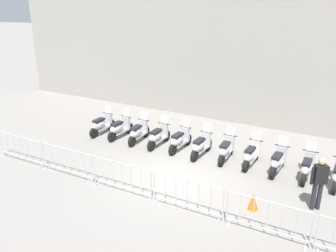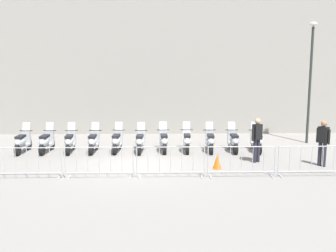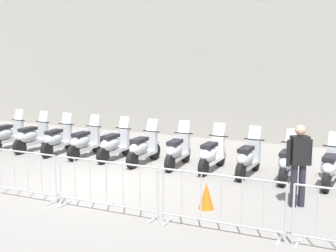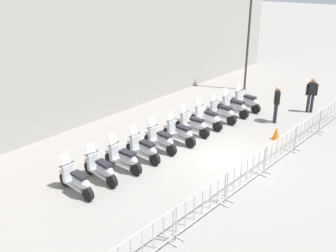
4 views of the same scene
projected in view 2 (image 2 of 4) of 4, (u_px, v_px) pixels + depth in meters
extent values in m
plane|color=gray|center=(138.00, 164.00, 14.78)|extent=(120.00, 120.00, 0.00)
cube|color=#9E998E|center=(144.00, 7.00, 21.33)|extent=(27.93, 7.78, 13.83)
cylinder|color=black|center=(28.00, 144.00, 17.36)|extent=(0.24, 0.50, 0.48)
cylinder|color=black|center=(18.00, 150.00, 16.14)|extent=(0.24, 0.50, 0.48)
cube|color=#B7BABC|center=(23.00, 146.00, 16.74)|extent=(0.47, 0.91, 0.10)
ellipsoid|color=#B7BABC|center=(20.00, 142.00, 16.43)|extent=(0.54, 0.90, 0.40)
cube|color=black|center=(20.00, 137.00, 16.42)|extent=(0.41, 0.65, 0.10)
cube|color=#B7BABC|center=(27.00, 138.00, 17.13)|extent=(0.36, 0.21, 0.60)
cylinder|color=black|center=(26.00, 131.00, 17.08)|extent=(0.55, 0.16, 0.04)
cube|color=silver|center=(26.00, 126.00, 17.10)|extent=(0.34, 0.21, 0.35)
cube|color=#B7BABC|center=(28.00, 138.00, 17.32)|extent=(0.27, 0.36, 0.06)
cylinder|color=black|center=(52.00, 144.00, 17.41)|extent=(0.25, 0.50, 0.48)
cylinder|color=black|center=(42.00, 150.00, 16.19)|extent=(0.25, 0.50, 0.48)
cube|color=#B7BABC|center=(47.00, 146.00, 16.79)|extent=(0.49, 0.91, 0.10)
ellipsoid|color=#B7BABC|center=(44.00, 142.00, 16.48)|extent=(0.56, 0.90, 0.40)
cube|color=black|center=(44.00, 136.00, 16.48)|extent=(0.42, 0.65, 0.10)
cube|color=#B7BABC|center=(50.00, 138.00, 17.18)|extent=(0.36, 0.22, 0.60)
cylinder|color=black|center=(50.00, 130.00, 17.13)|extent=(0.55, 0.17, 0.04)
cube|color=silver|center=(50.00, 126.00, 17.15)|extent=(0.34, 0.21, 0.35)
cube|color=#B7BABC|center=(51.00, 138.00, 17.37)|extent=(0.27, 0.36, 0.06)
cylinder|color=black|center=(73.00, 144.00, 17.42)|extent=(0.21, 0.49, 0.48)
cylinder|color=black|center=(68.00, 150.00, 16.20)|extent=(0.21, 0.49, 0.48)
cube|color=#B7BABC|center=(70.00, 146.00, 16.80)|extent=(0.40, 0.90, 0.10)
ellipsoid|color=#B7BABC|center=(69.00, 142.00, 16.49)|extent=(0.47, 0.88, 0.40)
cube|color=black|center=(69.00, 136.00, 16.48)|extent=(0.36, 0.63, 0.10)
cube|color=#B7BABC|center=(72.00, 138.00, 17.19)|extent=(0.36, 0.19, 0.60)
cylinder|color=black|center=(71.00, 130.00, 17.13)|extent=(0.56, 0.11, 0.04)
cube|color=silver|center=(71.00, 126.00, 17.15)|extent=(0.34, 0.18, 0.35)
cube|color=#B7BABC|center=(72.00, 138.00, 17.37)|extent=(0.24, 0.34, 0.06)
cylinder|color=black|center=(96.00, 144.00, 17.46)|extent=(0.24, 0.50, 0.48)
cylinder|color=black|center=(91.00, 150.00, 16.24)|extent=(0.24, 0.50, 0.48)
cube|color=#B7BABC|center=(94.00, 146.00, 16.84)|extent=(0.46, 0.91, 0.10)
ellipsoid|color=#B7BABC|center=(92.00, 141.00, 16.53)|extent=(0.53, 0.90, 0.40)
cube|color=black|center=(92.00, 136.00, 16.52)|extent=(0.40, 0.65, 0.10)
cube|color=#B7BABC|center=(95.00, 138.00, 17.23)|extent=(0.36, 0.21, 0.60)
cylinder|color=black|center=(95.00, 130.00, 17.17)|extent=(0.55, 0.16, 0.04)
cube|color=silver|center=(95.00, 126.00, 17.19)|extent=(0.34, 0.21, 0.35)
cube|color=#B7BABC|center=(96.00, 138.00, 17.42)|extent=(0.26, 0.36, 0.06)
cylinder|color=black|center=(120.00, 143.00, 17.54)|extent=(0.26, 0.50, 0.48)
cylinder|color=black|center=(115.00, 149.00, 16.31)|extent=(0.26, 0.50, 0.48)
cube|color=#B7BABC|center=(117.00, 145.00, 16.92)|extent=(0.49, 0.91, 0.10)
ellipsoid|color=#B7BABC|center=(116.00, 141.00, 16.61)|extent=(0.56, 0.90, 0.40)
cube|color=black|center=(116.00, 136.00, 16.60)|extent=(0.42, 0.65, 0.10)
cube|color=#B7BABC|center=(119.00, 137.00, 17.30)|extent=(0.36, 0.22, 0.60)
cylinder|color=black|center=(119.00, 130.00, 17.25)|extent=(0.55, 0.18, 0.04)
cube|color=silver|center=(119.00, 126.00, 17.27)|extent=(0.35, 0.22, 0.35)
cube|color=#B7BABC|center=(120.00, 137.00, 17.49)|extent=(0.28, 0.36, 0.06)
cylinder|color=black|center=(142.00, 144.00, 17.45)|extent=(0.25, 0.50, 0.48)
cylinder|color=black|center=(139.00, 150.00, 16.23)|extent=(0.25, 0.50, 0.48)
cube|color=#B7BABC|center=(140.00, 146.00, 16.83)|extent=(0.48, 0.91, 0.10)
ellipsoid|color=#B7BABC|center=(140.00, 141.00, 16.52)|extent=(0.55, 0.90, 0.40)
cube|color=black|center=(140.00, 136.00, 16.51)|extent=(0.42, 0.65, 0.10)
cube|color=#B7BABC|center=(141.00, 138.00, 17.22)|extent=(0.36, 0.22, 0.60)
cylinder|color=black|center=(141.00, 130.00, 17.17)|extent=(0.55, 0.17, 0.04)
cube|color=silver|center=(141.00, 126.00, 17.19)|extent=(0.34, 0.21, 0.35)
cube|color=#B7BABC|center=(142.00, 138.00, 17.41)|extent=(0.27, 0.36, 0.06)
cylinder|color=black|center=(163.00, 143.00, 17.59)|extent=(0.21, 0.50, 0.48)
cylinder|color=black|center=(165.00, 149.00, 16.37)|extent=(0.21, 0.50, 0.48)
cube|color=#B7BABC|center=(164.00, 145.00, 16.97)|extent=(0.40, 0.90, 0.10)
ellipsoid|color=#B7BABC|center=(164.00, 141.00, 16.66)|extent=(0.48, 0.88, 0.40)
cube|color=black|center=(164.00, 136.00, 16.66)|extent=(0.36, 0.63, 0.10)
cube|color=#B7BABC|center=(163.00, 137.00, 17.36)|extent=(0.36, 0.19, 0.60)
cylinder|color=black|center=(163.00, 130.00, 17.31)|extent=(0.56, 0.12, 0.04)
cube|color=silver|center=(163.00, 126.00, 17.33)|extent=(0.34, 0.18, 0.35)
cube|color=#B7BABC|center=(163.00, 137.00, 17.55)|extent=(0.24, 0.35, 0.06)
cylinder|color=black|center=(186.00, 143.00, 17.62)|extent=(0.24, 0.50, 0.48)
cylinder|color=black|center=(187.00, 149.00, 16.39)|extent=(0.24, 0.50, 0.48)
cube|color=white|center=(187.00, 145.00, 17.00)|extent=(0.47, 0.91, 0.10)
ellipsoid|color=white|center=(187.00, 141.00, 16.68)|extent=(0.54, 0.90, 0.40)
cube|color=black|center=(187.00, 136.00, 16.68)|extent=(0.41, 0.65, 0.10)
cube|color=white|center=(186.00, 137.00, 17.38)|extent=(0.36, 0.21, 0.60)
cylinder|color=black|center=(186.00, 130.00, 17.33)|extent=(0.55, 0.16, 0.04)
cube|color=silver|center=(186.00, 126.00, 17.35)|extent=(0.34, 0.21, 0.35)
cube|color=white|center=(186.00, 137.00, 17.57)|extent=(0.27, 0.36, 0.06)
cylinder|color=black|center=(209.00, 143.00, 17.57)|extent=(0.25, 0.50, 0.48)
cylinder|color=black|center=(211.00, 149.00, 16.35)|extent=(0.25, 0.50, 0.48)
cube|color=#B7BABC|center=(210.00, 145.00, 16.95)|extent=(0.48, 0.91, 0.10)
ellipsoid|color=#B7BABC|center=(211.00, 141.00, 16.64)|extent=(0.55, 0.90, 0.40)
cube|color=black|center=(211.00, 136.00, 16.63)|extent=(0.42, 0.65, 0.10)
cube|color=#B7BABC|center=(209.00, 137.00, 17.34)|extent=(0.36, 0.22, 0.60)
cylinder|color=black|center=(209.00, 130.00, 17.29)|extent=(0.55, 0.17, 0.04)
cube|color=silver|center=(209.00, 126.00, 17.31)|extent=(0.34, 0.21, 0.35)
cube|color=#B7BABC|center=(209.00, 137.00, 17.53)|extent=(0.27, 0.36, 0.06)
cylinder|color=black|center=(230.00, 143.00, 17.59)|extent=(0.23, 0.50, 0.48)
cylinder|color=black|center=(236.00, 149.00, 16.36)|extent=(0.23, 0.50, 0.48)
cube|color=#B7BABC|center=(233.00, 145.00, 16.97)|extent=(0.45, 0.91, 0.10)
ellipsoid|color=#B7BABC|center=(234.00, 141.00, 16.66)|extent=(0.52, 0.90, 0.40)
cube|color=black|center=(234.00, 136.00, 16.65)|extent=(0.39, 0.64, 0.10)
cube|color=#B7BABC|center=(231.00, 137.00, 17.35)|extent=(0.36, 0.21, 0.60)
cylinder|color=black|center=(232.00, 130.00, 17.30)|extent=(0.56, 0.15, 0.04)
cube|color=silver|center=(231.00, 126.00, 17.32)|extent=(0.34, 0.20, 0.35)
cube|color=#B7BABC|center=(231.00, 137.00, 17.54)|extent=(0.26, 0.35, 0.06)
cylinder|color=black|center=(254.00, 143.00, 17.55)|extent=(0.25, 0.50, 0.48)
cylinder|color=black|center=(259.00, 149.00, 16.33)|extent=(0.25, 0.50, 0.48)
cube|color=#B7BABC|center=(256.00, 145.00, 16.94)|extent=(0.48, 0.91, 0.10)
ellipsoid|color=#B7BABC|center=(258.00, 141.00, 16.62)|extent=(0.55, 0.90, 0.40)
cube|color=black|center=(258.00, 136.00, 16.62)|extent=(0.42, 0.65, 0.10)
cube|color=#B7BABC|center=(255.00, 137.00, 17.32)|extent=(0.36, 0.22, 0.60)
cylinder|color=black|center=(255.00, 130.00, 17.27)|extent=(0.55, 0.17, 0.04)
cube|color=silver|center=(255.00, 126.00, 17.29)|extent=(0.34, 0.21, 0.35)
cube|color=#B7BABC|center=(254.00, 137.00, 17.51)|extent=(0.27, 0.36, 0.06)
cube|color=#B2B5B7|center=(59.00, 178.00, 12.99)|extent=(0.12, 0.44, 0.04)
cylinder|color=#B2B5B7|center=(61.00, 163.00, 12.91)|extent=(0.04, 0.04, 1.05)
cylinder|color=#B2B5B7|center=(26.00, 148.00, 12.80)|extent=(2.24, 0.48, 0.04)
cylinder|color=#B2B5B7|center=(28.00, 173.00, 12.94)|extent=(2.24, 0.48, 0.04)
cylinder|color=#B2B5B7|center=(4.00, 161.00, 12.85)|extent=(0.02, 0.02, 0.87)
cylinder|color=#B2B5B7|center=(15.00, 161.00, 12.86)|extent=(0.02, 0.02, 0.87)
cylinder|color=#B2B5B7|center=(27.00, 161.00, 12.87)|extent=(0.02, 0.02, 0.87)
cylinder|color=#B2B5B7|center=(38.00, 161.00, 12.88)|extent=(0.02, 0.02, 0.87)
cylinder|color=#B2B5B7|center=(50.00, 160.00, 12.89)|extent=(0.02, 0.02, 0.87)
cube|color=#B2B5B7|center=(68.00, 178.00, 13.00)|extent=(0.12, 0.44, 0.04)
cube|color=#B2B5B7|center=(131.00, 177.00, 13.05)|extent=(0.12, 0.44, 0.04)
cylinder|color=#B2B5B7|center=(65.00, 163.00, 12.91)|extent=(0.04, 0.04, 1.05)
cylinder|color=#B2B5B7|center=(133.00, 163.00, 12.97)|extent=(0.04, 0.04, 1.05)
cylinder|color=#B2B5B7|center=(99.00, 147.00, 12.86)|extent=(2.24, 0.48, 0.04)
cylinder|color=#B2B5B7|center=(100.00, 173.00, 13.00)|extent=(2.24, 0.48, 0.04)
cylinder|color=#B2B5B7|center=(76.00, 160.00, 12.91)|extent=(0.02, 0.02, 0.87)
cylinder|color=#B2B5B7|center=(88.00, 160.00, 12.92)|extent=(0.02, 0.02, 0.87)
cylinder|color=#B2B5B7|center=(99.00, 160.00, 12.93)|extent=(0.02, 0.02, 0.87)
cylinder|color=#B2B5B7|center=(111.00, 160.00, 12.94)|extent=(0.02, 0.02, 0.87)
cylinder|color=#B2B5B7|center=(122.00, 160.00, 12.94)|extent=(0.02, 0.02, 0.87)
cube|color=#B2B5B7|center=(140.00, 177.00, 13.05)|extent=(0.12, 0.44, 0.04)
cube|color=#B2B5B7|center=(201.00, 177.00, 13.10)|extent=(0.12, 0.44, 0.04)
cylinder|color=#B2B5B7|center=(137.00, 163.00, 12.97)|extent=(0.04, 0.04, 1.05)
cylinder|color=#B2B5B7|center=(204.00, 162.00, 13.03)|extent=(0.04, 0.04, 1.05)
cylinder|color=#B2B5B7|center=(171.00, 147.00, 12.91)|extent=(2.24, 0.48, 0.04)
cylinder|color=#B2B5B7|center=(171.00, 172.00, 13.05)|extent=(2.24, 0.48, 0.04)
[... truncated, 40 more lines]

